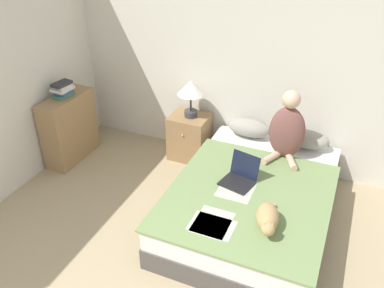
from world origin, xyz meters
TOP-DOWN VIEW (x-y plane):
  - wall_back at (0.00, 3.56)m, footprint 5.54×0.05m
  - bed at (0.32, 2.44)m, footprint 1.49×2.09m
  - pillow_near at (-0.01, 3.33)m, footprint 0.51×0.25m
  - pillow_far at (0.64, 3.33)m, footprint 0.51×0.25m
  - person_sitting at (0.47, 3.05)m, footprint 0.38×0.37m
  - cat_tabby at (0.58, 1.89)m, footprint 0.27×0.51m
  - laptop_open at (0.17, 2.42)m, footprint 0.36×0.37m
  - nightstand at (-0.75, 3.28)m, footprint 0.46×0.42m
  - table_lamp at (-0.73, 3.29)m, footprint 0.32×0.32m
  - bookshelf at (-2.10, 2.69)m, footprint 0.29×0.75m
  - book_stack_top at (-2.10, 2.69)m, footprint 0.20×0.26m

SIDE VIEW (x-z plane):
  - bed at x=0.32m, z-range 0.00..0.45m
  - nightstand at x=-0.75m, z-range 0.00..0.57m
  - bookshelf at x=-2.10m, z-range 0.00..0.84m
  - laptop_open at x=0.17m, z-range 0.37..0.64m
  - cat_tabby at x=0.58m, z-range 0.45..0.64m
  - pillow_near at x=-0.01m, z-range 0.45..0.65m
  - pillow_far at x=0.64m, z-range 0.45..0.65m
  - person_sitting at x=0.47m, z-range 0.39..1.16m
  - table_lamp at x=-0.73m, z-range 0.69..1.15m
  - book_stack_top at x=-2.10m, z-range 0.84..1.02m
  - wall_back at x=0.00m, z-range 0.00..2.55m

